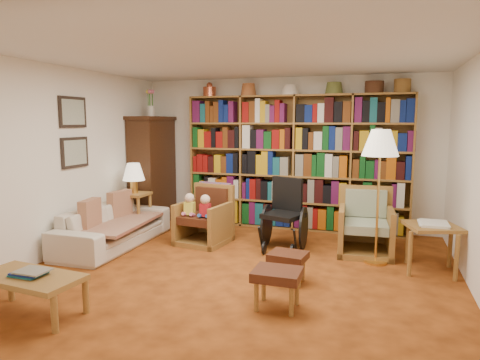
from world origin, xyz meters
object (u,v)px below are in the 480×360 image
at_px(wheelchair, 285,216).
at_px(side_table_papers, 432,232).
at_px(floor_lamp, 380,148).
at_px(footstool_a, 288,258).
at_px(armchair_sage, 366,228).
at_px(side_table_lamp, 135,203).
at_px(coffee_table, 30,280).
at_px(footstool_b, 277,277).
at_px(armchair_leather, 206,218).
at_px(sofa, 114,226).

bearing_deg(wheelchair, side_table_papers, -12.84).
relative_size(floor_lamp, footstool_a, 3.87).
height_order(armchair_sage, wheelchair, wheelchair).
xyz_separation_m(side_table_lamp, coffee_table, (0.70, -2.87, -0.15)).
distance_m(side_table_papers, footstool_a, 1.78).
xyz_separation_m(side_table_lamp, floor_lamp, (3.68, -0.33, 0.97)).
distance_m(wheelchair, footstool_b, 2.02).
relative_size(armchair_leather, side_table_papers, 1.22).
distance_m(side_table_lamp, footstool_b, 3.45).
height_order(sofa, footstool_a, sofa).
relative_size(armchair_sage, floor_lamp, 0.53).
distance_m(footstool_a, footstool_b, 0.69).
height_order(side_table_lamp, side_table_papers, side_table_lamp).
relative_size(side_table_lamp, footstool_b, 1.46).
relative_size(sofa, footstool_a, 4.56).
bearing_deg(coffee_table, wheelchair, 58.50).
xyz_separation_m(side_table_lamp, footstool_a, (2.77, -1.32, -0.21)).
bearing_deg(armchair_leather, footstool_a, -39.22).
bearing_deg(armchair_sage, side_table_lamp, -178.20).
height_order(wheelchair, footstool_b, wheelchair).
distance_m(wheelchair, side_table_papers, 1.91).
relative_size(armchair_leather, armchair_sage, 0.97).
relative_size(armchair_sage, side_table_papers, 1.26).
distance_m(armchair_sage, floor_lamp, 1.20).
height_order(floor_lamp, footstool_a, floor_lamp).
bearing_deg(footstool_b, sofa, 154.38).
bearing_deg(side_table_lamp, footstool_a, -25.55).
distance_m(side_table_lamp, floor_lamp, 3.82).
bearing_deg(floor_lamp, wheelchair, 166.11).
height_order(armchair_leather, footstool_b, armchair_leather).
relative_size(footstool_b, coffee_table, 0.44).
bearing_deg(footstool_b, side_table_lamp, 144.44).
distance_m(armchair_leather, wheelchair, 1.18).
height_order(wheelchair, footstool_a, wheelchair).
height_order(sofa, wheelchair, wheelchair).
height_order(side_table_lamp, wheelchair, wheelchair).
bearing_deg(footstool_a, side_table_lamp, 154.45).
distance_m(sofa, wheelchair, 2.44).
relative_size(sofa, armchair_sage, 2.23).
bearing_deg(sofa, coffee_table, -165.47).
height_order(footstool_a, footstool_b, footstool_b).
xyz_separation_m(armchair_sage, footstool_a, (-0.77, -1.43, -0.06)).
relative_size(sofa, floor_lamp, 1.18).
bearing_deg(wheelchair, floor_lamp, -13.89).
xyz_separation_m(wheelchair, floor_lamp, (1.24, -0.31, 1.00)).
bearing_deg(side_table_lamp, armchair_sage, 1.80).
bearing_deg(coffee_table, sofa, 105.40).
bearing_deg(side_table_papers, sofa, -176.47).
distance_m(sofa, footstool_b, 3.00).
relative_size(sofa, wheelchair, 2.00).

